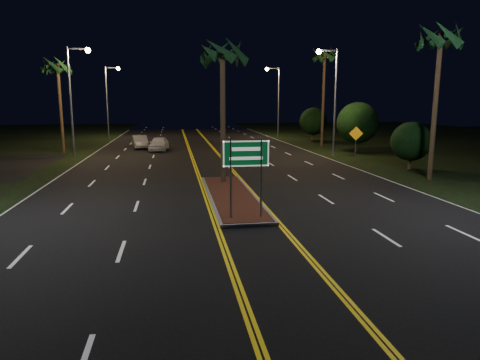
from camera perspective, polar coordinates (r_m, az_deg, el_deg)
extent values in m
plane|color=black|center=(14.43, 2.67, -8.51)|extent=(120.00, 120.00, 0.00)
cube|color=gray|center=(21.06, -1.13, -2.20)|extent=(2.25, 10.25, 0.15)
cube|color=#592819|center=(21.04, -1.13, -1.97)|extent=(2.00, 10.00, 0.02)
cylinder|color=gray|center=(16.57, -1.24, 0.24)|extent=(0.08, 0.08, 3.20)
cylinder|color=gray|center=(16.77, 2.82, 0.36)|extent=(0.08, 0.08, 3.20)
cube|color=#07471E|center=(16.52, 0.81, 3.55)|extent=(1.80, 0.04, 1.00)
cube|color=white|center=(16.50, 0.82, 3.53)|extent=(1.80, 0.01, 1.00)
cylinder|color=gray|center=(38.26, -21.62, 9.45)|extent=(0.18, 0.18, 9.00)
cube|color=gray|center=(38.33, -20.86, 16.03)|extent=(1.60, 0.12, 0.12)
sphere|color=#FFC272|center=(38.17, -19.63, 15.98)|extent=(0.44, 0.44, 0.44)
cylinder|color=gray|center=(57.95, -17.32, 9.81)|extent=(0.18, 0.18, 9.00)
cube|color=gray|center=(58.00, -16.75, 14.14)|extent=(1.60, 0.12, 0.12)
sphere|color=#FFC272|center=(57.89, -15.94, 14.09)|extent=(0.44, 0.44, 0.44)
cylinder|color=gray|center=(37.95, 12.57, 9.93)|extent=(0.18, 0.18, 9.00)
cube|color=gray|center=(37.90, 11.67, 16.55)|extent=(1.60, 0.12, 0.12)
sphere|color=#FFC272|center=(37.62, 10.47, 16.49)|extent=(0.44, 0.44, 0.44)
cylinder|color=gray|center=(57.05, 5.16, 10.23)|extent=(0.18, 0.18, 9.00)
cube|color=gray|center=(57.01, 4.43, 14.61)|extent=(1.60, 0.12, 0.12)
sphere|color=#FFC272|center=(56.83, 3.61, 14.53)|extent=(0.44, 0.44, 0.44)
cylinder|color=#382819|center=(24.04, -2.30, 8.21)|extent=(0.28, 0.28, 7.50)
cylinder|color=#382819|center=(42.57, -22.80, 8.73)|extent=(0.28, 0.28, 8.00)
cylinder|color=#382819|center=(27.91, 24.56, 8.63)|extent=(0.28, 0.28, 8.50)
cylinder|color=#382819|center=(46.07, 11.04, 10.34)|extent=(0.28, 0.28, 9.50)
cylinder|color=#382819|center=(32.11, 21.65, 2.13)|extent=(0.24, 0.24, 0.90)
sphere|color=black|center=(31.95, 21.83, 4.79)|extent=(2.70, 2.70, 2.70)
cylinder|color=#382819|center=(41.15, 15.25, 4.43)|extent=(0.24, 0.24, 1.26)
sphere|color=black|center=(41.00, 15.39, 7.35)|extent=(3.78, 3.78, 3.78)
cylinder|color=#382819|center=(52.23, 9.68, 5.75)|extent=(0.24, 0.24, 1.08)
sphere|color=black|center=(52.12, 9.74, 7.73)|extent=(3.24, 3.24, 3.24)
imported|color=white|center=(42.01, -10.77, 4.95)|extent=(2.58, 4.95, 1.58)
imported|color=#9899A0|center=(44.77, -13.22, 5.13)|extent=(2.64, 4.75, 1.50)
cylinder|color=gray|center=(36.22, 15.14, 4.51)|extent=(0.07, 0.07, 2.33)
cube|color=orange|center=(36.12, 15.22, 6.01)|extent=(1.10, 0.29, 1.12)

